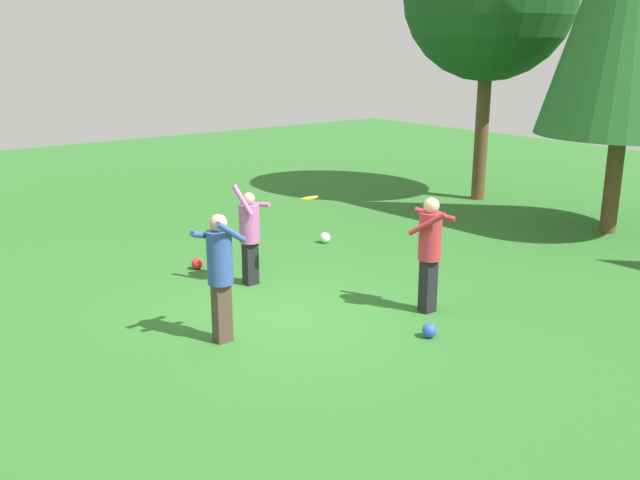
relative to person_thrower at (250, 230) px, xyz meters
The scene contains 8 objects.
ground_plane 1.83m from the person_thrower, 15.06° to the right, with size 40.00×40.00×0.00m, color #2D6B28.
person_thrower is the anchor object (origin of this frame).
person_catcher 3.05m from the person_thrower, 27.82° to the left, with size 0.74×0.69×1.76m.
person_bystander 2.34m from the person_thrower, 41.98° to the right, with size 0.66×0.72×1.78m.
frisbee 1.26m from the person_thrower, 29.62° to the left, with size 0.32×0.32×0.08m.
ball_blue 3.57m from the person_thrower, 12.34° to the left, with size 0.21×0.21×0.21m, color blue.
ball_red 1.55m from the person_thrower, 165.51° to the right, with size 0.21×0.21×0.21m, color red.
ball_white 2.92m from the person_thrower, 115.07° to the left, with size 0.22×0.22×0.22m, color white.
Camera 1 is at (7.96, -5.53, 3.93)m, focal length 39.22 mm.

